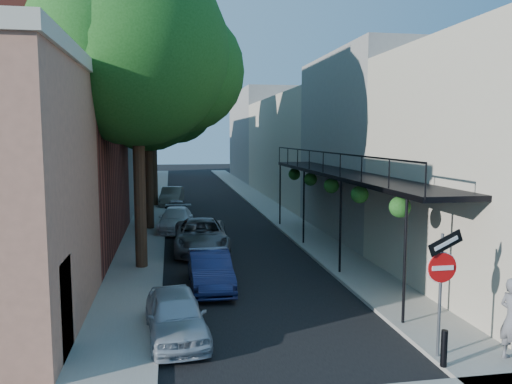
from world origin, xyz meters
name	(u,v)px	position (x,y,z in m)	size (l,w,h in m)	color
road_surface	(206,200)	(0.00, 30.00, 0.01)	(6.00, 64.00, 0.01)	black
sidewalk_left	(154,200)	(-4.00, 30.00, 0.06)	(2.00, 64.00, 0.12)	gray
sidewalk_right	(256,198)	(4.00, 30.00, 0.06)	(2.00, 64.00, 0.12)	gray
buildings_left	(76,137)	(-9.30, 28.76, 4.94)	(10.10, 59.10, 12.00)	tan
buildings_right	(319,143)	(8.99, 29.49, 4.42)	(9.80, 55.00, 10.00)	#B4AC95
sign_post	(442,273)	(3.16, 0.97, 2.04)	(0.89, 0.17, 2.99)	#595B60
bollard	(444,348)	(3.00, 0.50, 0.52)	(0.14, 0.14, 0.80)	black
oak_near	(149,57)	(-3.37, 10.26, 7.88)	(7.48, 6.80, 11.42)	#322114
oak_mid	(155,97)	(-3.42, 18.23, 7.06)	(6.60, 6.00, 10.20)	#322114
oak_far	(159,89)	(-3.35, 27.27, 8.26)	(7.70, 7.00, 11.90)	#322114
parked_car_a	(176,315)	(-2.60, 3.28, 0.60)	(1.41, 3.50, 1.19)	#A9B1BC
parked_car_b	(210,270)	(-1.44, 7.20, 0.62)	(1.31, 3.75, 1.24)	#161E47
parked_car_c	(201,236)	(-1.40, 12.60, 0.69)	(2.30, 4.98, 1.38)	#5C5E64
parked_car_d	(176,220)	(-2.43, 17.49, 0.61)	(1.71, 4.20, 1.22)	white
parked_car_e	(176,209)	(-2.38, 21.55, 0.56)	(1.33, 3.31, 1.13)	black
parked_car_f	(172,196)	(-2.60, 27.36, 0.67)	(1.41, 4.05, 1.33)	slate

